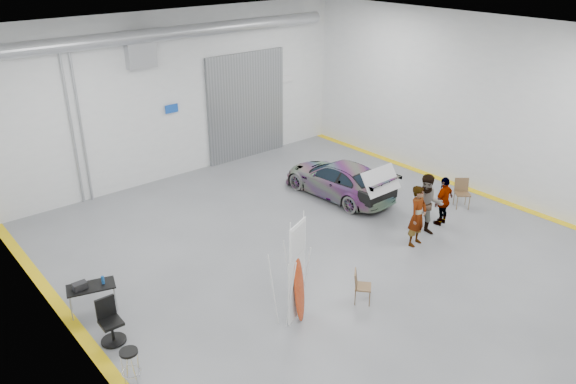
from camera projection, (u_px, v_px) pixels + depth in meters
ground at (333, 254)px, 15.89m from camera, size 16.00×16.00×0.00m
room_shell at (290, 96)px, 15.90m from camera, size 14.02×16.18×6.01m
sedan_car at (339, 179)px, 19.27m from camera, size 1.93×4.30×1.23m
person_a at (418, 216)px, 16.04m from camera, size 0.72×0.53×1.84m
person_b at (427, 205)px, 16.59m from camera, size 1.18×1.17×1.92m
person_c at (444, 201)px, 17.26m from camera, size 0.94×0.45×1.58m
surfboard_display at (296, 282)px, 12.65m from camera, size 0.72×0.41×2.70m
folding_chair_near at (362, 292)px, 13.71m from camera, size 0.56×0.63×0.85m
folding_chair_far at (461, 199)px, 18.54m from camera, size 0.63×0.71×0.96m
shop_stool at (131, 366)px, 11.17m from camera, size 0.39×0.39×0.77m
work_table at (88, 287)px, 13.17m from camera, size 1.21×0.85×0.90m
office_chair at (110, 323)px, 12.30m from camera, size 0.55×0.55×1.04m
trunk_lid at (381, 178)px, 17.71m from camera, size 1.43×0.87×0.04m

